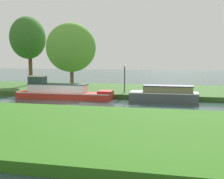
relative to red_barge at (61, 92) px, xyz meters
name	(u,v)px	position (x,y,z in m)	size (l,w,h in m)	color
ground_plane	(64,101)	(0.72, -1.20, -0.60)	(120.00, 120.00, 0.00)	#2E4644
riverbank_far	(90,89)	(0.72, 5.80, -0.40)	(72.00, 10.00, 0.40)	#345C24
red_barge	(61,92)	(0.00, 0.00, 0.00)	(8.31, 1.55, 1.92)	#B62A21
slate_narrowboat	(165,95)	(8.64, 0.00, -0.01)	(5.24, 1.66, 1.33)	#454B50
willow_tree_left	(28,38)	(-6.58, 6.62, 5.02)	(3.80, 4.27, 7.57)	brown
willow_tree_centre	(71,48)	(-0.96, 4.91, 3.89)	(5.17, 3.50, 6.56)	brown
lamp_post	(125,75)	(5.02, 2.37, 1.38)	(0.24, 0.24, 2.45)	#333338
mooring_post_near	(31,88)	(-3.42, 1.22, 0.08)	(0.13, 0.13, 0.55)	brown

